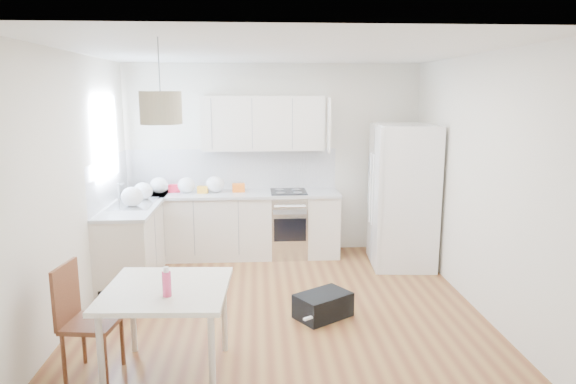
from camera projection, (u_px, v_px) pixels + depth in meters
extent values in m
plane|color=brown|center=(281.00, 306.00, 5.61)|extent=(4.20, 4.20, 0.00)
plane|color=white|center=(280.00, 51.00, 5.10)|extent=(4.20, 4.20, 0.00)
plane|color=silver|center=(273.00, 159.00, 7.41)|extent=(4.20, 0.00, 4.20)
plane|color=silver|center=(75.00, 187.00, 5.23)|extent=(0.00, 4.20, 4.20)
plane|color=silver|center=(476.00, 182.00, 5.48)|extent=(0.00, 4.20, 4.20)
cube|color=#BFE0F9|center=(106.00, 138.00, 6.28)|extent=(0.02, 1.00, 1.00)
cube|color=silver|center=(232.00, 226.00, 7.25)|extent=(3.00, 0.60, 0.88)
cube|color=silver|center=(137.00, 239.00, 6.59)|extent=(0.60, 1.80, 0.88)
cube|color=#B6B9BC|center=(232.00, 194.00, 7.17)|extent=(3.02, 0.64, 0.04)
cube|color=#B6B9BC|center=(135.00, 204.00, 6.51)|extent=(0.64, 1.82, 0.04)
cube|color=white|center=(232.00, 169.00, 7.40)|extent=(3.00, 0.01, 0.58)
cube|color=white|center=(109.00, 181.00, 6.43)|extent=(0.01, 1.80, 0.58)
cube|color=silver|center=(263.00, 123.00, 7.15)|extent=(1.70, 0.32, 0.75)
cube|color=beige|center=(167.00, 290.00, 4.10)|extent=(1.02, 1.02, 0.04)
cylinder|color=silver|center=(101.00, 360.00, 3.77)|extent=(0.05, 0.05, 0.72)
cylinder|color=silver|center=(212.00, 359.00, 3.78)|extent=(0.05, 0.05, 0.72)
cylinder|color=silver|center=(133.00, 313.00, 4.57)|extent=(0.05, 0.05, 0.72)
cylinder|color=silver|center=(224.00, 313.00, 4.58)|extent=(0.05, 0.05, 0.72)
cylinder|color=#DF3E6D|center=(167.00, 282.00, 3.90)|extent=(0.09, 0.09, 0.23)
cube|color=black|center=(323.00, 305.00, 5.32)|extent=(0.66, 0.60, 0.25)
cylinder|color=beige|center=(161.00, 108.00, 3.89)|extent=(0.40, 0.40, 0.25)
ellipsoid|color=white|center=(159.00, 185.00, 7.10)|extent=(0.25, 0.21, 0.22)
ellipsoid|color=white|center=(186.00, 185.00, 7.12)|extent=(0.24, 0.21, 0.22)
ellipsoid|color=white|center=(215.00, 184.00, 7.16)|extent=(0.26, 0.22, 0.23)
ellipsoid|color=white|center=(143.00, 191.00, 6.70)|extent=(0.25, 0.21, 0.22)
ellipsoid|color=white|center=(132.00, 197.00, 6.28)|extent=(0.27, 0.23, 0.24)
cube|color=orange|center=(238.00, 188.00, 7.21)|extent=(0.18, 0.12, 0.12)
cube|color=orange|center=(203.00, 190.00, 7.13)|extent=(0.15, 0.10, 0.10)
cube|color=red|center=(174.00, 188.00, 7.19)|extent=(0.17, 0.12, 0.11)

